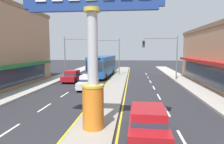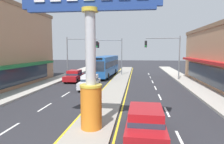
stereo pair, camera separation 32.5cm
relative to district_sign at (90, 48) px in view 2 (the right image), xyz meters
name	(u,v)px [view 2 (the right image)]	position (x,y,z in m)	size (l,w,h in m)	color
median_strip	(116,86)	(0.00, 12.60, -4.28)	(2.28, 52.00, 0.14)	gray
sidewalk_left	(34,88)	(-9.02, 10.60, -4.26)	(2.56, 60.00, 0.18)	#ADA89E
sidewalk_right	(204,92)	(9.02, 10.60, -4.26)	(2.56, 60.00, 0.18)	#ADA89E
lane_markings	(115,89)	(0.00, 11.25, -4.35)	(9.02, 52.00, 0.01)	silver
district_sign	(90,48)	(0.00, 0.00, 0.00)	(7.04, 1.16, 7.75)	orange
traffic_light_left_side	(78,50)	(-6.37, 19.00, -0.10)	(4.86, 0.46, 6.20)	slate
traffic_light_right_side	(167,50)	(6.37, 18.47, -0.10)	(4.86, 0.46, 6.20)	slate
traffic_light_median_far	(113,50)	(-1.73, 23.32, -0.16)	(4.20, 0.46, 6.20)	slate
sedan_near_right_lane	(90,82)	(-2.79, 11.11, -3.56)	(1.96, 4.36, 1.53)	silver
sedan_far_right_lane	(145,122)	(2.79, -0.55, -3.56)	(1.92, 4.34, 1.53)	maroon
bus_near_left_lane	(105,65)	(-2.79, 21.72, -2.48)	(3.15, 11.32, 3.26)	#1E5199
sedan_mid_left_lane	(74,76)	(-6.09, 15.85, -3.56)	(1.89, 4.33, 1.53)	maroon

